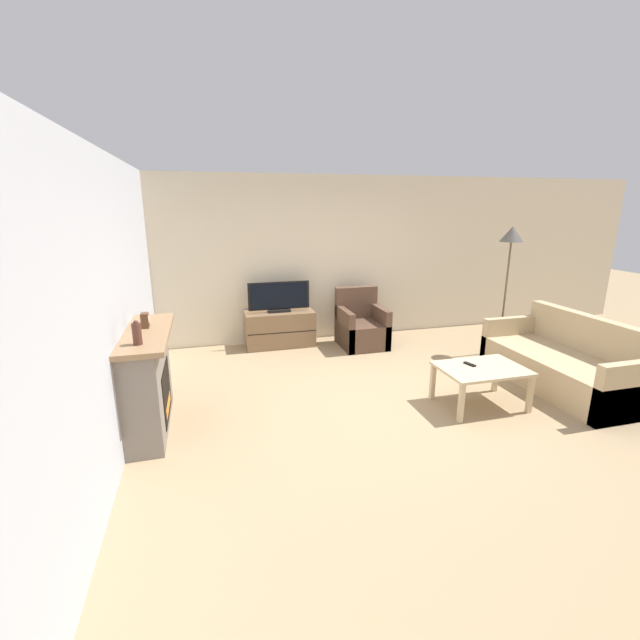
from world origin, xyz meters
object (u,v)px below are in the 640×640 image
mantel_vase_left (137,333)px  coffee_table (481,372)px  mantel_clock (145,320)px  armchair (361,328)px  couch (565,365)px  tv_stand (280,329)px  remote (470,364)px  floor_lamp (511,244)px  tv (279,298)px  fireplace (148,379)px

mantel_vase_left → coffee_table: (3.54, -0.04, -0.73)m
mantel_clock → armchair: bearing=30.9°
coffee_table → couch: bearing=8.0°
coffee_table → couch: size_ratio=0.48×
tv_stand → remote: bearing=-56.8°
tv_stand → coffee_table: (1.82, -2.73, 0.12)m
tv_stand → couch: bearing=-38.7°
coffee_table → armchair: bearing=102.6°
floor_lamp → coffee_table: bearing=-133.2°
tv_stand → armchair: 1.32m
couch → mantel_clock: bearing=175.2°
coffee_table → remote: (-0.09, 0.10, 0.07)m
mantel_clock → tv: size_ratio=0.15×
tv → armchair: (1.28, -0.33, -0.50)m
fireplace → mantel_vase_left: bearing=-87.7°
fireplace → floor_lamp: size_ratio=0.73×
fireplace → couch: 4.93m
coffee_table → fireplace: bearing=172.6°
couch → floor_lamp: 1.92m
tv_stand → floor_lamp: size_ratio=0.57×
fireplace → tv: tv is taller
mantel_vase_left → armchair: bearing=38.2°
mantel_clock → tv_stand: (1.72, 2.13, -0.82)m
couch → fireplace: bearing=176.8°
mantel_vase_left → tv: (1.72, 2.69, -0.34)m
mantel_vase_left → tv_stand: bearing=57.4°
armchair → couch: bearing=-49.4°
floor_lamp → armchair: bearing=155.3°
tv → couch: (3.18, -2.54, -0.51)m
couch → coffee_table: bearing=-172.0°
coffee_table → mantel_vase_left: bearing=179.3°
mantel_clock → armchair: 3.59m
mantel_vase_left → couch: mantel_vase_left is taller
couch → floor_lamp: (0.05, 1.32, 1.39)m
mantel_clock → tv_stand: size_ratio=0.14×
tv_stand → remote: size_ratio=7.11×
remote → mantel_clock: bearing=153.9°
mantel_vase_left → armchair: mantel_vase_left is taller
tv_stand → floor_lamp: (3.23, -1.23, 1.39)m
fireplace → remote: 3.49m
tv_stand → armchair: bearing=-14.5°
tv_stand → coffee_table: bearing=-56.4°
couch → floor_lamp: bearing=87.6°
coffee_table → remote: bearing=133.1°
fireplace → floor_lamp: (4.97, 1.04, 1.15)m
fireplace → tv_stand: size_ratio=1.27×
mantel_vase_left → armchair: (3.00, 2.36, -0.84)m
mantel_vase_left → floor_lamp: bearing=16.4°
mantel_clock → floor_lamp: bearing=10.3°
armchair → fireplace: bearing=-147.3°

